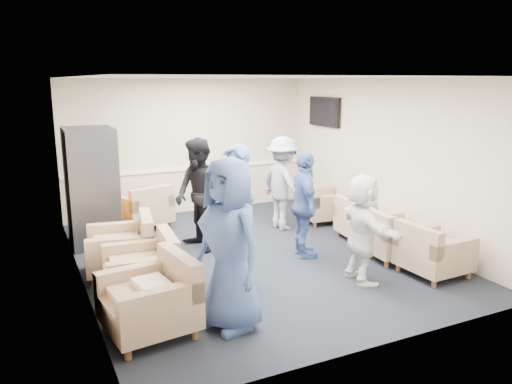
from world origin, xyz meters
name	(u,v)px	position (x,y,z in m)	size (l,w,h in m)	color
floor	(252,256)	(0.00, 0.00, 0.00)	(6.00, 6.00, 0.00)	black
ceiling	(252,77)	(0.00, 0.00, 2.70)	(6.00, 6.00, 0.00)	silver
back_wall	(189,147)	(0.00, 3.00, 1.35)	(5.00, 0.02, 2.70)	beige
front_wall	(384,219)	(0.00, -3.00, 1.35)	(5.00, 0.02, 2.70)	beige
left_wall	(76,185)	(-2.50, 0.00, 1.35)	(0.02, 6.00, 2.70)	beige
right_wall	(384,159)	(2.50, 0.00, 1.35)	(0.02, 6.00, 2.70)	beige
chair_rail	(190,169)	(0.00, 2.98, 0.90)	(4.98, 0.04, 0.06)	white
tv	(324,112)	(2.44, 1.80, 2.05)	(0.10, 1.00, 0.58)	black
armchair_left_near	(154,302)	(-1.97, -1.73, 0.36)	(1.00, 1.00, 0.71)	#9E8066
armchair_left_mid	(145,271)	(-1.84, -0.79, 0.34)	(0.93, 0.93, 0.68)	#9E8066
armchair_left_far	(125,250)	(-1.91, 0.11, 0.35)	(1.02, 1.02, 0.71)	#9E8066
armchair_right_near	(431,253)	(1.89, -1.80, 0.32)	(0.84, 0.84, 0.65)	#9E8066
armchair_right_midnear	(390,237)	(1.85, -1.00, 0.33)	(0.88, 0.88, 0.66)	#9E8066
armchair_right_midfar	(361,222)	(2.01, -0.08, 0.31)	(0.85, 0.85, 0.61)	#9E8066
armchair_right_far	(321,205)	(2.00, 1.16, 0.32)	(0.88, 0.88, 0.64)	#9E8066
armchair_corner	(145,210)	(-1.13, 2.22, 0.34)	(1.05, 1.05, 0.68)	#9E8066
vending_machine	(92,187)	(-2.09, 1.69, 0.96)	(0.78, 0.91, 1.93)	#505158
backpack	(144,262)	(-1.72, -0.17, 0.23)	(0.30, 0.26, 0.44)	black
pillow	(152,287)	(-1.98, -1.74, 0.53)	(0.42, 0.32, 0.12)	#F0E2D1
person_front_left	(230,245)	(-1.19, -1.95, 0.95)	(0.93, 0.60, 1.89)	#3F5897
person_mid_left	(236,216)	(-0.66, -0.90, 0.94)	(0.68, 0.45, 1.87)	#3F5897
person_back_left	(199,195)	(-0.63, 0.62, 0.90)	(0.87, 0.68, 1.79)	black
person_back_right	(283,183)	(1.13, 1.09, 0.84)	(1.09, 0.63, 1.69)	beige
person_mid_right	(304,205)	(0.71, -0.36, 0.82)	(0.96, 0.40, 1.63)	#3F5897
person_front_right	(363,229)	(0.90, -1.53, 0.74)	(1.37, 0.44, 1.48)	white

